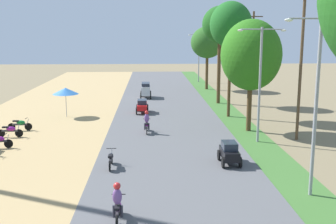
{
  "coord_description": "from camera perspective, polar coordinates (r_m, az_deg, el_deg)",
  "views": [
    {
      "loc": [
        -1.4,
        -7.02,
        7.29
      ],
      "look_at": [
        -0.11,
        21.91,
        1.71
      ],
      "focal_mm": 44.47,
      "sensor_mm": 36.0,
      "label": 1
    }
  ],
  "objects": [
    {
      "name": "parked_motorbike_sixth",
      "position": [
        31.02,
        -20.81,
        -2.36
      ],
      "size": [
        1.8,
        0.54,
        0.94
      ],
      "color": "black",
      "rests_on": "dirt_shoulder"
    },
    {
      "name": "parked_motorbike_seventh",
      "position": [
        32.88,
        -19.6,
        -1.56
      ],
      "size": [
        1.8,
        0.54,
        0.94
      ],
      "color": "black",
      "rests_on": "dirt_shoulder"
    },
    {
      "name": "vendor_umbrella",
      "position": [
        36.81,
        -13.87,
        2.81
      ],
      "size": [
        2.2,
        2.2,
        2.52
      ],
      "color": "#99999E",
      "rests_on": "dirt_shoulder"
    },
    {
      "name": "median_tree_second",
      "position": [
        30.81,
        11.32,
        7.64
      ],
      "size": [
        4.39,
        4.39,
        8.16
      ],
      "color": "#4C351E",
      "rests_on": "median_strip"
    },
    {
      "name": "median_tree_third",
      "position": [
        35.88,
        8.61,
        11.7
      ],
      "size": [
        3.53,
        3.53,
        9.77
      ],
      "color": "#4C351E",
      "rests_on": "median_strip"
    },
    {
      "name": "median_tree_fourth",
      "position": [
        42.73,
        7.13,
        11.71
      ],
      "size": [
        3.55,
        3.55,
        9.81
      ],
      "color": "#4C351E",
      "rests_on": "median_strip"
    },
    {
      "name": "median_tree_fifth",
      "position": [
        53.41,
        5.41,
        9.45
      ],
      "size": [
        4.16,
        4.16,
        7.94
      ],
      "color": "#4C351E",
      "rests_on": "median_strip"
    },
    {
      "name": "streetlamp_near",
      "position": [
        19.04,
        19.72,
        2.23
      ],
      "size": [
        3.16,
        0.2,
        7.94
      ],
      "color": "gray",
      "rests_on": "median_strip"
    },
    {
      "name": "streetlamp_mid",
      "position": [
        27.83,
        12.51,
        4.75
      ],
      "size": [
        3.16,
        0.2,
        7.55
      ],
      "color": "gray",
      "rests_on": "median_strip"
    },
    {
      "name": "streetlamp_far",
      "position": [
        61.26,
        4.24,
        7.95
      ],
      "size": [
        3.16,
        0.2,
        7.03
      ],
      "color": "gray",
      "rests_on": "median_strip"
    },
    {
      "name": "utility_pole_near",
      "position": [
        42.44,
        11.47,
        7.37
      ],
      "size": [
        1.8,
        0.2,
        9.27
      ],
      "color": "brown",
      "rests_on": "ground"
    },
    {
      "name": "utility_pole_far",
      "position": [
        29.21,
        17.76,
        6.27
      ],
      "size": [
        1.8,
        0.2,
        9.99
      ],
      "color": "brown",
      "rests_on": "ground"
    },
    {
      "name": "car_hatchback_black",
      "position": [
        23.39,
        8.4,
        -5.45
      ],
      "size": [
        1.04,
        2.0,
        1.23
      ],
      "color": "black",
      "rests_on": "road_strip"
    },
    {
      "name": "car_sedan_red",
      "position": [
        37.74,
        -3.56,
        0.9
      ],
      "size": [
        1.1,
        2.26,
        1.19
      ],
      "color": "red",
      "rests_on": "road_strip"
    },
    {
      "name": "car_van_silver",
      "position": [
        46.34,
        -3.07,
        3.12
      ],
      "size": [
        1.19,
        2.41,
        1.67
      ],
      "color": "#B7BCC1",
      "rests_on": "road_strip"
    },
    {
      "name": "motorbike_foreground_rider",
      "position": [
        16.34,
        -6.92,
        -12.36
      ],
      "size": [
        0.54,
        1.8,
        1.66
      ],
      "color": "black",
      "rests_on": "road_strip"
    },
    {
      "name": "motorbike_ahead_second",
      "position": [
        22.8,
        -7.85,
        -6.32
      ],
      "size": [
        0.54,
        1.8,
        0.94
      ],
      "color": "black",
      "rests_on": "road_strip"
    },
    {
      "name": "motorbike_ahead_third",
      "position": [
        30.14,
        -2.93,
        -1.43
      ],
      "size": [
        0.54,
        1.8,
        1.66
      ],
      "color": "black",
      "rests_on": "road_strip"
    }
  ]
}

